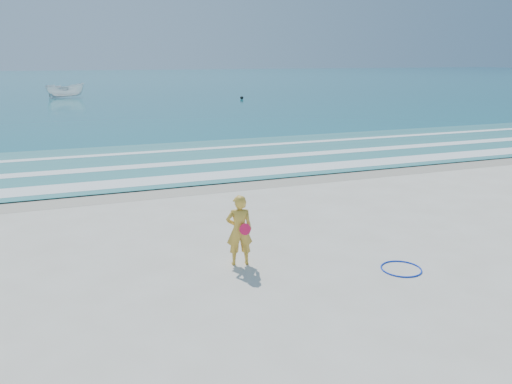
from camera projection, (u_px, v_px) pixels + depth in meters
name	position (u px, v px, depth m)	size (l,w,h in m)	color
ground	(310.00, 283.00, 10.71)	(400.00, 400.00, 0.00)	silver
wet_sand	(202.00, 186.00, 18.84)	(400.00, 2.40, 0.00)	#B2A893
ocean	(86.00, 81.00, 105.53)	(400.00, 190.00, 0.04)	#19727F
shallow	(175.00, 160.00, 23.34)	(400.00, 10.00, 0.01)	#59B7AD
foam_near	(194.00, 177.00, 20.00)	(400.00, 1.40, 0.01)	white
foam_mid	(179.00, 163.00, 22.62)	(400.00, 0.90, 0.01)	white
foam_far	(165.00, 151.00, 25.60)	(400.00, 0.60, 0.01)	white
hoop	(401.00, 269.00, 11.41)	(0.93, 0.93, 0.03)	#0B30CB
boat	(65.00, 91.00, 59.71)	(1.66, 4.41, 1.70)	white
buoy	(242.00, 98.00, 57.54)	(0.38, 0.38, 0.38)	black
woman	(239.00, 230.00, 11.50)	(0.68, 0.51, 1.68)	gold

